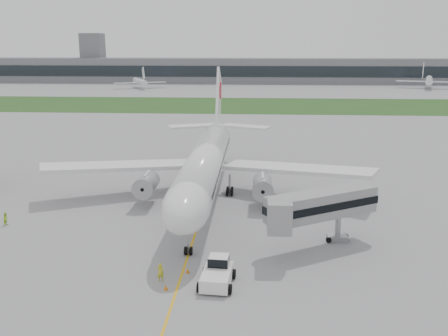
# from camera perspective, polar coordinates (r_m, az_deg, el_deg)

# --- Properties ---
(ground) EXTENTS (600.00, 600.00, 0.00)m
(ground) POSITION_cam_1_polar(r_m,az_deg,el_deg) (67.91, -2.38, -4.75)
(ground) COLOR gray
(ground) RESTS_ON ground
(apron_markings) EXTENTS (70.00, 70.00, 0.04)m
(apron_markings) POSITION_cam_1_polar(r_m,az_deg,el_deg) (63.23, -2.87, -6.20)
(apron_markings) COLOR gold
(apron_markings) RESTS_ON ground
(grass_strip) EXTENTS (600.00, 50.00, 0.02)m
(grass_strip) POSITION_cam_1_polar(r_m,az_deg,el_deg) (185.35, 1.58, 7.22)
(grass_strip) COLOR #25491B
(grass_strip) RESTS_ON ground
(terminal_building) EXTENTS (320.00, 22.30, 14.00)m
(terminal_building) POSITION_cam_1_polar(r_m,az_deg,el_deg) (294.27, 2.44, 11.08)
(terminal_building) COLOR slate
(terminal_building) RESTS_ON ground
(control_tower) EXTENTS (12.00, 12.00, 56.00)m
(control_tower) POSITION_cam_1_polar(r_m,az_deg,el_deg) (312.20, -14.55, 9.53)
(control_tower) COLOR slate
(control_tower) RESTS_ON ground
(airliner) EXTENTS (48.13, 53.95, 17.88)m
(airliner) POSITION_cam_1_polar(r_m,az_deg,el_deg) (71.02, -2.01, 0.84)
(airliner) COLOR white
(airliner) RESTS_ON ground
(pushback_tug) EXTENTS (3.42, 4.80, 2.37)m
(pushback_tug) POSITION_cam_1_polar(r_m,az_deg,el_deg) (47.50, -0.76, -11.86)
(pushback_tug) COLOR white
(pushback_tug) RESTS_ON ground
(jet_bridge) EXTENTS (13.02, 10.42, 6.54)m
(jet_bridge) POSITION_cam_1_polar(r_m,az_deg,el_deg) (54.54, 10.50, -4.37)
(jet_bridge) COLOR gray
(jet_bridge) RESTS_ON ground
(safety_cone_left) EXTENTS (0.38, 0.38, 0.52)m
(safety_cone_left) POSITION_cam_1_polar(r_m,az_deg,el_deg) (47.00, -6.67, -13.39)
(safety_cone_left) COLOR orange
(safety_cone_left) RESTS_ON ground
(safety_cone_right) EXTENTS (0.37, 0.37, 0.51)m
(safety_cone_right) POSITION_cam_1_polar(r_m,az_deg,el_deg) (49.97, -4.20, -11.59)
(safety_cone_right) COLOR orange
(safety_cone_right) RESTS_ON ground
(ground_crew_near) EXTENTS (0.68, 0.47, 1.80)m
(ground_crew_near) POSITION_cam_1_polar(r_m,az_deg,el_deg) (48.42, -7.28, -11.71)
(ground_crew_near) COLOR gold
(ground_crew_near) RESTS_ON ground
(ground_crew_far) EXTENTS (0.80, 0.93, 1.66)m
(ground_crew_far) POSITION_cam_1_polar(r_m,az_deg,el_deg) (67.46, -23.63, -5.35)
(ground_crew_far) COLOR #9FE325
(ground_crew_far) RESTS_ON ground
(distant_aircraft_left) EXTENTS (33.47, 31.95, 10.02)m
(distant_aircraft_left) POSITION_cam_1_polar(r_m,az_deg,el_deg) (259.37, -9.55, 8.96)
(distant_aircraft_left) COLOR white
(distant_aircraft_left) RESTS_ON ground
(distant_aircraft_right) EXTENTS (38.41, 36.04, 12.00)m
(distant_aircraft_right) POSITION_cam_1_polar(r_m,az_deg,el_deg) (274.89, 22.31, 8.39)
(distant_aircraft_right) COLOR white
(distant_aircraft_right) RESTS_ON ground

